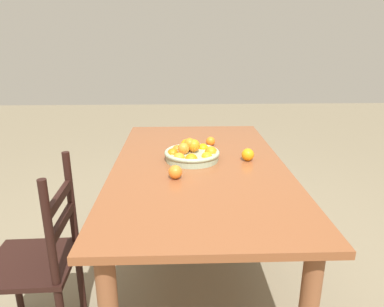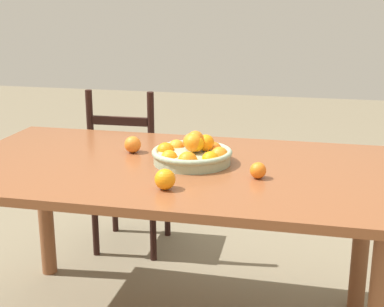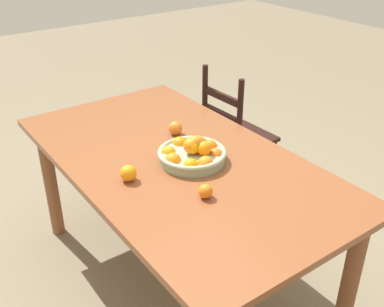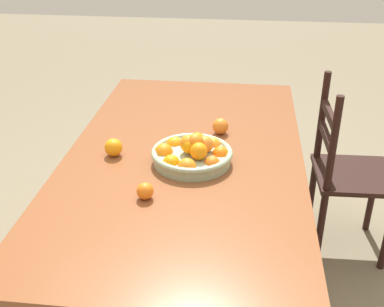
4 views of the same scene
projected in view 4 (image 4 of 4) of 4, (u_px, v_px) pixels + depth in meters
ground_plane at (186, 292)px, 2.37m from camera, size 12.00×12.00×0.00m
dining_table at (185, 176)px, 2.06m from camera, size 1.76×0.97×0.77m
chair_near_window at (346, 176)px, 2.48m from camera, size 0.40×0.40×0.94m
fruit_bowl at (192, 154)px, 1.92m from camera, size 0.32×0.32×0.13m
orange_loose_0 at (145, 191)px, 1.70m from camera, size 0.06×0.06×0.06m
orange_loose_1 at (220, 126)px, 2.16m from camera, size 0.07×0.07×0.07m
orange_loose_2 at (113, 147)px, 1.98m from camera, size 0.07×0.07×0.07m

